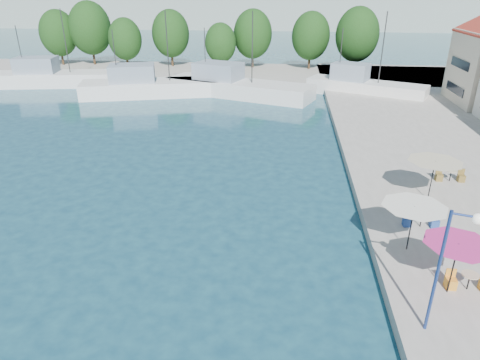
# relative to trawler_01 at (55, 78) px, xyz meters

# --- Properties ---
(quay_far) EXTENTS (90.00, 16.00, 0.60)m
(quay_far) POSITION_rel_trawler_01_xyz_m (22.01, 9.85, -0.77)
(quay_far) COLOR #9B968C
(quay_far) RESTS_ON ground
(hill_west) EXTENTS (180.00, 40.00, 16.00)m
(hill_west) POSITION_rel_trawler_01_xyz_m (0.01, 102.85, 6.93)
(hill_west) COLOR #909D94
(hill_west) RESTS_ON ground
(hill_east) EXTENTS (140.00, 40.00, 12.00)m
(hill_east) POSITION_rel_trawler_01_xyz_m (70.01, 122.85, 4.93)
(hill_east) COLOR #909D94
(hill_east) RESTS_ON ground
(trawler_01) EXTENTS (17.61, 7.43, 10.20)m
(trawler_01) POSITION_rel_trawler_01_xyz_m (0.00, 0.00, 0.00)
(trawler_01) COLOR white
(trawler_01) RESTS_ON ground
(trawler_02) EXTENTS (18.31, 9.17, 10.20)m
(trawler_02) POSITION_rel_trawler_01_xyz_m (14.79, -4.15, -0.00)
(trawler_02) COLOR white
(trawler_02) RESTS_ON ground
(trawler_03) EXTENTS (18.93, 10.87, 10.20)m
(trawler_03) POSITION_rel_trawler_01_xyz_m (24.95, -2.92, -0.00)
(trawler_03) COLOR silver
(trawler_03) RESTS_ON ground
(trawler_04) EXTENTS (14.35, 9.22, 10.20)m
(trawler_04) POSITION_rel_trawler_01_xyz_m (40.60, -1.46, 0.00)
(trawler_04) COLOR silver
(trawler_04) RESTS_ON ground
(tree_01) EXTENTS (5.80, 5.80, 8.58)m
(tree_01) POSITION_rel_trawler_01_xyz_m (-5.57, 13.15, 4.48)
(tree_01) COLOR #3F2B19
(tree_01) RESTS_ON quay_far
(tree_02) EXTENTS (6.65, 6.65, 9.84)m
(tree_02) POSITION_rel_trawler_01_xyz_m (-0.50, 13.96, 5.21)
(tree_02) COLOR #3F2B19
(tree_02) RESTS_ON quay_far
(tree_03) EXTENTS (5.09, 5.09, 7.53)m
(tree_03) POSITION_rel_trawler_01_xyz_m (6.06, 11.49, 3.88)
(tree_03) COLOR #3F2B19
(tree_03) RESTS_ON quay_far
(tree_04) EXTENTS (5.84, 5.84, 8.64)m
(tree_04) POSITION_rel_trawler_01_xyz_m (12.69, 13.90, 4.52)
(tree_04) COLOR #3F2B19
(tree_04) RESTS_ON quay_far
(tree_05) EXTENTS (4.69, 4.69, 6.94)m
(tree_05) POSITION_rel_trawler_01_xyz_m (21.07, 11.08, 3.54)
(tree_05) COLOR #3F2B19
(tree_05) RESTS_ON quay_far
(tree_06) EXTENTS (5.93, 5.93, 8.78)m
(tree_06) POSITION_rel_trawler_01_xyz_m (25.67, 13.94, 4.60)
(tree_06) COLOR #3F2B19
(tree_06) RESTS_ON quay_far
(tree_07) EXTENTS (5.75, 5.75, 8.51)m
(tree_07) POSITION_rel_trawler_01_xyz_m (34.55, 13.73, 4.44)
(tree_07) COLOR #3F2B19
(tree_07) RESTS_ON quay_far
(tree_08) EXTENTS (6.27, 6.27, 9.28)m
(tree_08) POSITION_rel_trawler_01_xyz_m (41.17, 11.86, 4.89)
(tree_08) COLOR #3F2B19
(tree_08) RESTS_ON quay_far
(umbrella_pink) EXTENTS (2.80, 2.80, 2.37)m
(umbrella_pink) POSITION_rel_trawler_01_xyz_m (38.53, -39.97, 1.65)
(umbrella_pink) COLOR black
(umbrella_pink) RESTS_ON quay_right
(umbrella_white) EXTENTS (3.05, 3.05, 2.36)m
(umbrella_white) POSITION_rel_trawler_01_xyz_m (37.61, -36.85, 1.64)
(umbrella_white) COLOR black
(umbrella_white) RESTS_ON quay_right
(umbrella_cream) EXTENTS (3.12, 3.12, 2.45)m
(umbrella_cream) POSITION_rel_trawler_01_xyz_m (40.18, -31.12, 1.73)
(umbrella_cream) COLOR black
(umbrella_cream) RESTS_ON quay_right
(cafe_table_01) EXTENTS (1.82, 0.70, 0.76)m
(cafe_table_01) POSITION_rel_trawler_01_xyz_m (39.42, -39.68, -0.18)
(cafe_table_01) COLOR black
(cafe_table_01) RESTS_ON quay_right
(cafe_table_02) EXTENTS (1.82, 0.70, 0.76)m
(cafe_table_02) POSITION_rel_trawler_01_xyz_m (38.85, -34.52, -0.18)
(cafe_table_02) COLOR black
(cafe_table_02) RESTS_ON quay_right
(cafe_table_03) EXTENTS (1.82, 0.70, 0.76)m
(cafe_table_03) POSITION_rel_trawler_01_xyz_m (42.34, -28.23, -0.18)
(cafe_table_03) COLOR black
(cafe_table_03) RESTS_ON quay_right
(street_lamp) EXTENTS (1.01, 0.45, 5.03)m
(street_lamp) POSITION_rel_trawler_01_xyz_m (37.32, -42.33, 3.02)
(street_lamp) COLOR navy
(street_lamp) RESTS_ON quay_right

